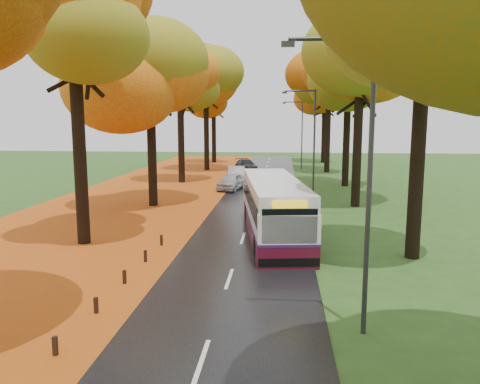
# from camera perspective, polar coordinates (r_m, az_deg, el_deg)

# --- Properties ---
(road) EXTENTS (6.50, 90.00, 0.04)m
(road) POSITION_cam_1_polar(r_m,az_deg,el_deg) (30.12, 1.47, -2.36)
(road) COLOR black
(road) RESTS_ON ground
(centre_line) EXTENTS (0.12, 90.00, 0.01)m
(centre_line) POSITION_cam_1_polar(r_m,az_deg,el_deg) (30.11, 1.47, -2.32)
(centre_line) COLOR silver
(centre_line) RESTS_ON road
(leaf_verge) EXTENTS (12.00, 90.00, 0.02)m
(leaf_verge) POSITION_cam_1_polar(r_m,az_deg,el_deg) (31.97, -14.86, -2.02)
(leaf_verge) COLOR #8C3D0C
(leaf_verge) RESTS_ON ground
(leaf_drift) EXTENTS (0.90, 90.00, 0.01)m
(leaf_drift) POSITION_cam_1_polar(r_m,az_deg,el_deg) (30.46, -4.27, -2.21)
(leaf_drift) COLOR #C45214
(leaf_drift) RESTS_ON road
(trees_left) EXTENTS (9.20, 74.00, 13.88)m
(trees_left) POSITION_cam_1_polar(r_m,az_deg,el_deg) (33.03, -11.20, 15.05)
(trees_left) COLOR black
(trees_left) RESTS_ON ground
(trees_right) EXTENTS (9.30, 74.20, 13.96)m
(trees_right) POSITION_cam_1_polar(r_m,az_deg,el_deg) (32.07, 15.20, 15.38)
(trees_right) COLOR black
(trees_right) RESTS_ON ground
(bollard_row) EXTENTS (0.11, 23.51, 0.52)m
(bollard_row) POSITION_cam_1_polar(r_m,az_deg,el_deg) (12.13, -24.52, -19.55)
(bollard_row) COLOR black
(bollard_row) RESTS_ON ground
(streetlamp_near) EXTENTS (2.45, 0.18, 8.00)m
(streetlamp_near) POSITION_cam_1_polar(r_m,az_deg,el_deg) (12.71, 14.47, 3.35)
(streetlamp_near) COLOR #333538
(streetlamp_near) RESTS_ON ground
(streetlamp_mid) EXTENTS (2.45, 0.18, 8.00)m
(streetlamp_mid) POSITION_cam_1_polar(r_m,az_deg,el_deg) (34.57, 8.63, 6.82)
(streetlamp_mid) COLOR #333538
(streetlamp_mid) RESTS_ON ground
(streetlamp_far) EXTENTS (2.45, 0.18, 8.00)m
(streetlamp_far) POSITION_cam_1_polar(r_m,az_deg,el_deg) (56.53, 7.31, 7.60)
(streetlamp_far) COLOR #333538
(streetlamp_far) RESTS_ON ground
(bus) EXTENTS (3.90, 11.11, 2.86)m
(bus) POSITION_cam_1_polar(r_m,az_deg,el_deg) (23.53, 4.14, -1.79)
(bus) COLOR #480B1C
(bus) RESTS_ON road
(car_white) EXTENTS (2.35, 4.23, 1.36)m
(car_white) POSITION_cam_1_polar(r_m,az_deg,el_deg) (39.19, -1.09, 1.29)
(car_white) COLOR silver
(car_white) RESTS_ON road
(car_silver) EXTENTS (2.15, 4.66, 1.48)m
(car_silver) POSITION_cam_1_polar(r_m,az_deg,el_deg) (43.63, -0.45, 2.14)
(car_silver) COLOR #A0A3A8
(car_silver) RESTS_ON road
(car_dark) EXTENTS (3.17, 4.92, 1.33)m
(car_dark) POSITION_cam_1_polar(r_m,az_deg,el_deg) (53.34, 0.73, 3.28)
(car_dark) COLOR black
(car_dark) RESTS_ON road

